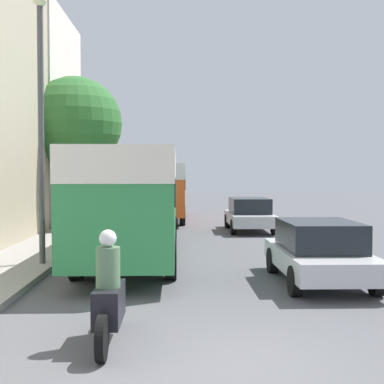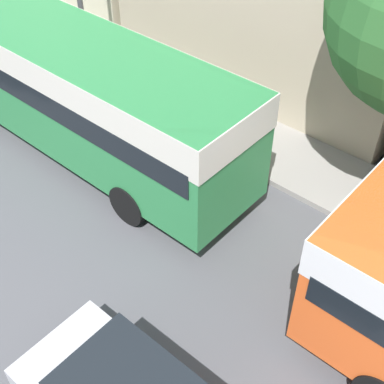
% 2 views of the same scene
% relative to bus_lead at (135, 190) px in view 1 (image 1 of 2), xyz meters
% --- Properties ---
extents(ground_plane, '(120.00, 120.00, 0.00)m').
position_rel_bus_lead_xyz_m(ground_plane, '(2.03, -9.20, -2.03)').
color(ground_plane, '#515156').
extents(building_far_terrace, '(5.31, 7.42, 10.36)m').
position_rel_bus_lead_xyz_m(building_far_terrace, '(-6.83, 10.80, 3.15)').
color(building_far_terrace, silver).
rests_on(building_far_terrace, ground_plane).
extents(bus_lead, '(2.53, 11.09, 3.14)m').
position_rel_bus_lead_xyz_m(bus_lead, '(0.00, 0.00, 0.00)').
color(bus_lead, '#2D8447').
rests_on(bus_lead, ground_plane).
extents(bus_following, '(2.60, 9.58, 2.99)m').
position_rel_bus_lead_xyz_m(bus_following, '(0.38, 12.72, -0.09)').
color(bus_following, '#EA5B23').
rests_on(bus_following, ground_plane).
extents(motorcycle_behind_lead, '(0.39, 2.24, 1.73)m').
position_rel_bus_lead_xyz_m(motorcycle_behind_lead, '(0.25, -8.22, -1.35)').
color(motorcycle_behind_lead, black).
rests_on(motorcycle_behind_lead, ground_plane).
extents(car_crossing, '(1.91, 4.31, 1.46)m').
position_rel_bus_lead_xyz_m(car_crossing, '(4.46, 7.10, -1.27)').
color(car_crossing, '#B7B7BC').
rests_on(car_crossing, ground_plane).
extents(car_far_curb, '(1.93, 4.21, 1.44)m').
position_rel_bus_lead_xyz_m(car_far_curb, '(4.58, -3.93, -1.28)').
color(car_far_curb, '#B7B7BC').
rests_on(car_far_curb, ground_plane).
extents(pedestrian_near_curb, '(0.42, 0.42, 1.59)m').
position_rel_bus_lead_xyz_m(pedestrian_near_curb, '(-3.71, 14.37, -1.09)').
color(pedestrian_near_curb, '#232838').
rests_on(pedestrian_near_curb, sidewalk).
extents(street_tree, '(4.11, 4.11, 6.62)m').
position_rel_bus_lead_xyz_m(street_tree, '(-3.18, 7.44, 2.67)').
color(street_tree, brown).
rests_on(street_tree, sidewalk).
extents(lamp_post, '(0.36, 0.36, 7.13)m').
position_rel_bus_lead_xyz_m(lamp_post, '(-2.32, -1.88, 2.27)').
color(lamp_post, '#47474C').
rests_on(lamp_post, sidewalk).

